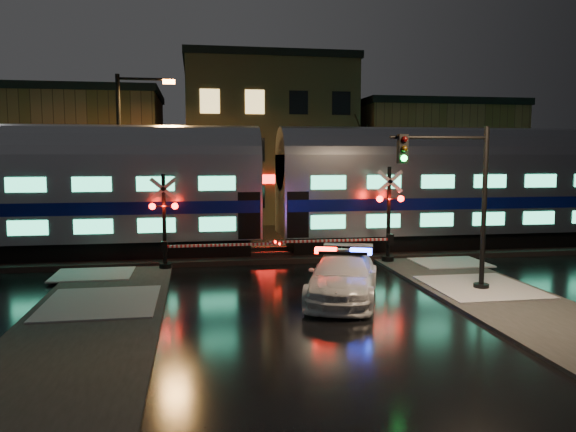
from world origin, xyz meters
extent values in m
plane|color=black|center=(0.00, 0.00, 0.00)|extent=(120.00, 120.00, 0.00)
cube|color=black|center=(0.00, 5.00, 0.12)|extent=(90.00, 4.20, 0.24)
cube|color=#2D2D2D|center=(-6.50, -6.00, 0.06)|extent=(4.00, 20.00, 0.12)
cube|color=#2D2D2D|center=(6.50, -6.00, 0.06)|extent=(4.00, 20.00, 0.12)
cube|color=brown|center=(-13.00, 22.00, 4.50)|extent=(14.00, 10.00, 9.00)
cube|color=brown|center=(2.00, 22.50, 5.75)|extent=(12.00, 11.00, 11.50)
cube|color=brown|center=(15.00, 22.00, 4.25)|extent=(12.00, 10.00, 8.50)
cube|color=black|center=(12.98, 5.00, 0.64)|extent=(24.00, 2.40, 0.80)
cube|color=#B7BAC1|center=(12.98, 5.00, 2.94)|extent=(25.00, 3.05, 3.80)
cube|color=navy|center=(12.98, 5.00, 2.54)|extent=(24.75, 3.09, 0.55)
cube|color=#3EEEAA|center=(12.98, 3.45, 1.79)|extent=(21.00, 0.05, 0.62)
cube|color=#3EEEAA|center=(12.98, 3.45, 3.59)|extent=(21.00, 0.05, 0.62)
cylinder|color=#B7BAC1|center=(12.98, 5.00, 4.64)|extent=(25.00, 3.05, 3.05)
imported|color=white|center=(1.35, -3.38, 0.78)|extent=(3.85, 5.79, 1.56)
cube|color=black|center=(1.35, -3.38, 1.60)|extent=(1.67, 0.93, 0.10)
cube|color=#FF0C05|center=(0.80, -3.19, 1.64)|extent=(0.79, 0.58, 0.18)
cube|color=#1426FF|center=(1.90, -3.58, 1.64)|extent=(0.79, 0.58, 0.18)
cylinder|color=black|center=(4.96, 2.40, 0.16)|extent=(0.54, 0.54, 0.32)
cylinder|color=black|center=(4.96, 2.40, 2.15)|extent=(0.17, 0.17, 4.31)
sphere|color=#FF0C05|center=(4.48, 2.22, 2.91)|extent=(0.28, 0.28, 0.28)
sphere|color=#FF0C05|center=(5.45, 2.22, 2.91)|extent=(0.28, 0.28, 0.28)
cube|color=white|center=(2.27, 2.15, 1.13)|extent=(5.39, 0.10, 0.10)
cube|color=black|center=(4.96, 2.15, 1.13)|extent=(0.25, 0.30, 0.45)
cylinder|color=black|center=(-4.76, 2.40, 0.15)|extent=(0.50, 0.50, 0.30)
cylinder|color=black|center=(-4.76, 2.40, 2.02)|extent=(0.16, 0.16, 4.04)
sphere|color=#FF0C05|center=(-5.21, 2.22, 2.72)|extent=(0.26, 0.26, 0.26)
sphere|color=#FF0C05|center=(-4.30, 2.22, 2.72)|extent=(0.26, 0.26, 0.26)
cube|color=white|center=(-2.24, 2.15, 1.06)|extent=(5.05, 0.10, 0.10)
cube|color=black|center=(-4.76, 2.15, 1.06)|extent=(0.25, 0.30, 0.45)
cylinder|color=black|center=(6.44, -3.17, 0.14)|extent=(0.54, 0.54, 0.29)
cylinder|color=black|center=(6.44, -3.17, 2.89)|extent=(0.17, 0.17, 5.78)
cylinder|color=black|center=(4.71, -3.17, 5.40)|extent=(3.47, 0.12, 0.12)
cube|color=black|center=(3.36, -3.32, 5.01)|extent=(0.31, 0.27, 0.96)
sphere|color=#0CFF3F|center=(3.36, -3.48, 4.70)|extent=(0.21, 0.21, 0.21)
cylinder|color=black|center=(-7.29, 9.00, 4.47)|extent=(0.22, 0.22, 8.94)
cylinder|color=black|center=(-5.95, 9.00, 8.71)|extent=(2.68, 0.13, 0.13)
cube|color=orange|center=(-4.72, 9.00, 8.60)|extent=(0.61, 0.31, 0.20)
camera|label=1|loc=(-3.48, -21.21, 4.78)|focal=35.00mm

